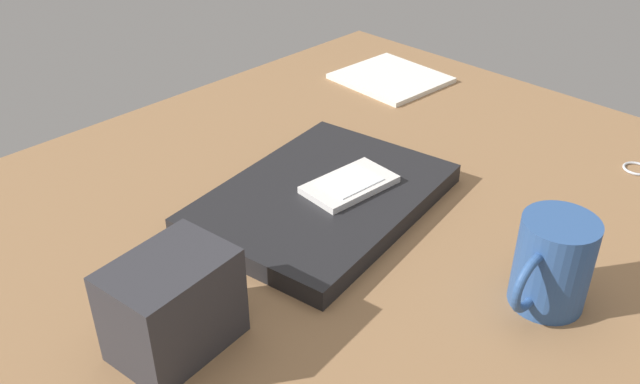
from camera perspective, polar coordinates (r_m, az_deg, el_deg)
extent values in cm
cube|color=olive|center=(78.50, -4.07, -4.59)|extent=(120.00, 80.00, 3.00)
cube|color=black|center=(81.89, 0.00, -0.48)|extent=(33.41, 26.14, 2.39)
cube|color=silver|center=(81.45, 2.51, 0.64)|extent=(11.49, 7.17, 0.84)
cube|color=white|center=(81.20, 2.52, 0.93)|extent=(7.21, 5.45, 0.14)
cube|color=#2D2D33|center=(62.53, -12.28, -9.28)|extent=(11.92, 9.11, 9.47)
cube|color=white|center=(117.53, 5.98, 9.50)|extent=(16.03, 17.01, 0.80)
torus|color=silver|center=(99.18, 25.04, 1.79)|extent=(3.48, 3.48, 0.36)
cylinder|color=#2D518C|center=(69.43, 19.00, -5.64)|extent=(7.37, 7.37, 9.63)
torus|color=#2D518C|center=(66.38, 17.34, -7.25)|extent=(6.29, 0.90, 6.29)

